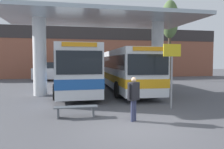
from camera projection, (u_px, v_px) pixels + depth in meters
The scene contains 10 objects.
ground_plane at pixel (138, 127), 7.70m from camera, with size 100.00×100.00×0.00m, color #4C4C51.
townhouse_backdrop at pixel (85, 48), 30.40m from camera, with size 40.00×0.58×7.05m.
station_canopy at pixel (102, 29), 15.50m from camera, with size 13.50×6.56×5.50m.
transit_bus_left_bay at pixel (73, 68), 16.87m from camera, with size 3.09×12.21×3.32m.
transit_bus_center_bay at pixel (124, 68), 17.56m from camera, with size 3.01×12.09×3.13m.
waiting_bench_near_pillar at pixel (76, 109), 9.07m from camera, with size 1.79×0.44×0.46m.
info_sign_platform at pixel (172, 63), 10.59m from camera, with size 0.90×0.09×3.16m.
pedestrian_waiting at pixel (134, 94), 8.44m from camera, with size 0.57×0.46×1.72m.
poplar_tree_behind_left at pixel (170, 21), 26.35m from camera, with size 2.08×2.08×9.67m.
parked_car_street at pixel (53, 72), 26.06m from camera, with size 4.65×2.01×2.21m.
Camera 1 is at (-2.39, -7.24, 2.34)m, focal length 35.00 mm.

